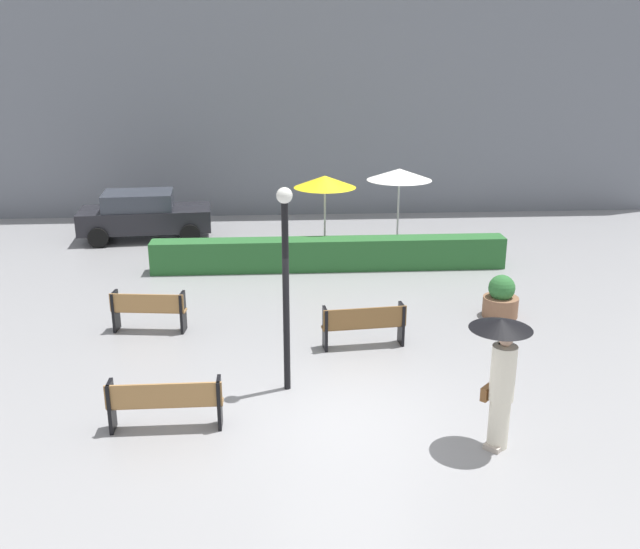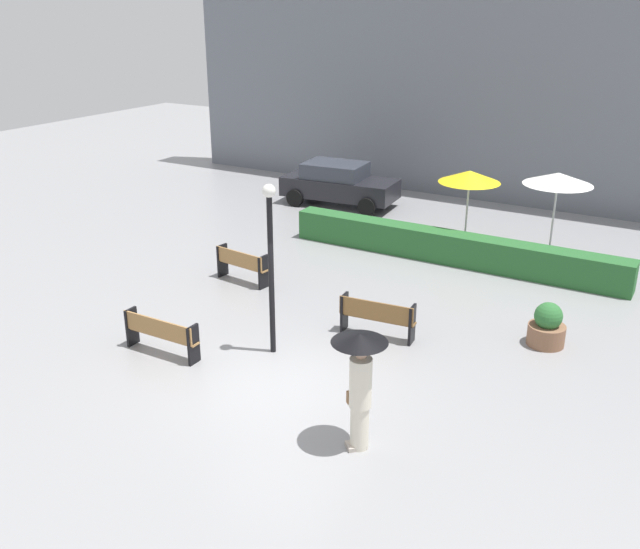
{
  "view_description": "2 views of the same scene",
  "coord_description": "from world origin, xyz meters",
  "px_view_note": "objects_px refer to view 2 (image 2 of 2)",
  "views": [
    {
      "loc": [
        -1.08,
        -10.34,
        5.9
      ],
      "look_at": [
        -0.14,
        4.16,
        1.21
      ],
      "focal_mm": 38.8,
      "sensor_mm": 36.0,
      "label": 1
    },
    {
      "loc": [
        6.85,
        -10.11,
        7.16
      ],
      "look_at": [
        -0.87,
        3.03,
        1.17
      ],
      "focal_mm": 39.41,
      "sensor_mm": 36.0,
      "label": 2
    }
  ],
  "objects_px": {
    "lamp_post": "(271,252)",
    "patio_umbrella_white": "(558,179)",
    "planter_pot": "(547,327)",
    "patio_umbrella_yellow": "(470,177)",
    "parked_car": "(339,183)",
    "pedestrian_with_umbrella": "(360,376)",
    "bench_far_left": "(241,264)",
    "bench_mid_center": "(377,316)",
    "bench_near_left": "(160,333)"
  },
  "relations": [
    {
      "from": "lamp_post",
      "to": "patio_umbrella_white",
      "type": "bearing_deg",
      "value": 68.83
    },
    {
      "from": "planter_pot",
      "to": "patio_umbrella_yellow",
      "type": "distance_m",
      "value": 6.68
    },
    {
      "from": "patio_umbrella_white",
      "to": "parked_car",
      "type": "height_order",
      "value": "patio_umbrella_white"
    },
    {
      "from": "pedestrian_with_umbrella",
      "to": "patio_umbrella_yellow",
      "type": "relative_size",
      "value": 0.86
    },
    {
      "from": "lamp_post",
      "to": "planter_pot",
      "type": "bearing_deg",
      "value": 33.52
    },
    {
      "from": "bench_far_left",
      "to": "bench_mid_center",
      "type": "xyz_separation_m",
      "value": [
        4.62,
        -1.15,
        -0.0
      ]
    },
    {
      "from": "bench_far_left",
      "to": "patio_umbrella_white",
      "type": "bearing_deg",
      "value": 44.49
    },
    {
      "from": "parked_car",
      "to": "bench_mid_center",
      "type": "bearing_deg",
      "value": -56.53
    },
    {
      "from": "bench_mid_center",
      "to": "bench_near_left",
      "type": "distance_m",
      "value": 4.78
    },
    {
      "from": "pedestrian_with_umbrella",
      "to": "lamp_post",
      "type": "xyz_separation_m",
      "value": [
        -3.21,
        2.15,
        0.95
      ]
    },
    {
      "from": "planter_pot",
      "to": "patio_umbrella_white",
      "type": "relative_size",
      "value": 0.4
    },
    {
      "from": "bench_far_left",
      "to": "patio_umbrella_yellow",
      "type": "distance_m",
      "value": 7.29
    },
    {
      "from": "patio_umbrella_white",
      "to": "parked_car",
      "type": "distance_m",
      "value": 8.42
    },
    {
      "from": "planter_pot",
      "to": "parked_car",
      "type": "bearing_deg",
      "value": 141.11
    },
    {
      "from": "pedestrian_with_umbrella",
      "to": "parked_car",
      "type": "xyz_separation_m",
      "value": [
        -7.69,
        13.16,
        -0.54
      ]
    },
    {
      "from": "bench_near_left",
      "to": "bench_mid_center",
      "type": "bearing_deg",
      "value": 40.47
    },
    {
      "from": "lamp_post",
      "to": "patio_umbrella_yellow",
      "type": "distance_m",
      "value": 8.65
    },
    {
      "from": "lamp_post",
      "to": "patio_umbrella_white",
      "type": "height_order",
      "value": "lamp_post"
    },
    {
      "from": "patio_umbrella_white",
      "to": "bench_near_left",
      "type": "bearing_deg",
      "value": -117.71
    },
    {
      "from": "bench_near_left",
      "to": "planter_pot",
      "type": "height_order",
      "value": "planter_pot"
    },
    {
      "from": "patio_umbrella_yellow",
      "to": "bench_mid_center",
      "type": "bearing_deg",
      "value": -87.18
    },
    {
      "from": "planter_pot",
      "to": "lamp_post",
      "type": "height_order",
      "value": "lamp_post"
    },
    {
      "from": "lamp_post",
      "to": "patio_umbrella_yellow",
      "type": "relative_size",
      "value": 1.52
    },
    {
      "from": "bench_mid_center",
      "to": "patio_umbrella_yellow",
      "type": "relative_size",
      "value": 0.72
    },
    {
      "from": "pedestrian_with_umbrella",
      "to": "lamp_post",
      "type": "distance_m",
      "value": 3.98
    },
    {
      "from": "bench_far_left",
      "to": "patio_umbrella_white",
      "type": "height_order",
      "value": "patio_umbrella_white"
    },
    {
      "from": "planter_pot",
      "to": "lamp_post",
      "type": "relative_size",
      "value": 0.27
    },
    {
      "from": "pedestrian_with_umbrella",
      "to": "parked_car",
      "type": "bearing_deg",
      "value": 120.29
    },
    {
      "from": "lamp_post",
      "to": "bench_mid_center",
      "type": "bearing_deg",
      "value": 47.3
    },
    {
      "from": "lamp_post",
      "to": "bench_near_left",
      "type": "bearing_deg",
      "value": -146.37
    },
    {
      "from": "pedestrian_with_umbrella",
      "to": "bench_far_left",
      "type": "bearing_deg",
      "value": 140.69
    },
    {
      "from": "bench_mid_center",
      "to": "pedestrian_with_umbrella",
      "type": "xyz_separation_m",
      "value": [
        1.58,
        -3.92,
        0.83
      ]
    },
    {
      "from": "bench_mid_center",
      "to": "patio_umbrella_white",
      "type": "distance_m",
      "value": 8.13
    },
    {
      "from": "pedestrian_with_umbrella",
      "to": "patio_umbrella_yellow",
      "type": "distance_m",
      "value": 10.91
    },
    {
      "from": "patio_umbrella_white",
      "to": "bench_far_left",
      "type": "bearing_deg",
      "value": -135.51
    },
    {
      "from": "patio_umbrella_yellow",
      "to": "patio_umbrella_white",
      "type": "distance_m",
      "value": 2.52
    },
    {
      "from": "pedestrian_with_umbrella",
      "to": "planter_pot",
      "type": "xyz_separation_m",
      "value": [
        1.83,
        5.49,
        -0.93
      ]
    },
    {
      "from": "bench_mid_center",
      "to": "parked_car",
      "type": "relative_size",
      "value": 0.41
    },
    {
      "from": "pedestrian_with_umbrella",
      "to": "patio_umbrella_yellow",
      "type": "xyz_separation_m",
      "value": [
        -1.91,
        10.7,
        0.92
      ]
    },
    {
      "from": "planter_pot",
      "to": "lamp_post",
      "type": "distance_m",
      "value": 6.33
    },
    {
      "from": "patio_umbrella_white",
      "to": "planter_pot",
      "type": "bearing_deg",
      "value": -77.26
    },
    {
      "from": "bench_near_left",
      "to": "lamp_post",
      "type": "bearing_deg",
      "value": 33.63
    },
    {
      "from": "bench_near_left",
      "to": "parked_car",
      "type": "bearing_deg",
      "value": 101.35
    },
    {
      "from": "patio_umbrella_yellow",
      "to": "parked_car",
      "type": "bearing_deg",
      "value": 156.96
    },
    {
      "from": "bench_near_left",
      "to": "planter_pot",
      "type": "relative_size",
      "value": 1.86
    },
    {
      "from": "bench_near_left",
      "to": "pedestrian_with_umbrella",
      "type": "bearing_deg",
      "value": -8.95
    },
    {
      "from": "bench_mid_center",
      "to": "bench_far_left",
      "type": "bearing_deg",
      "value": 166.01
    },
    {
      "from": "patio_umbrella_yellow",
      "to": "pedestrian_with_umbrella",
      "type": "bearing_deg",
      "value": -79.87
    },
    {
      "from": "planter_pot",
      "to": "pedestrian_with_umbrella",
      "type": "bearing_deg",
      "value": -108.42
    },
    {
      "from": "bench_near_left",
      "to": "lamp_post",
      "type": "distance_m",
      "value": 3.0
    }
  ]
}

